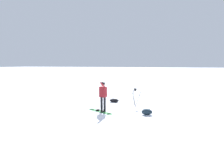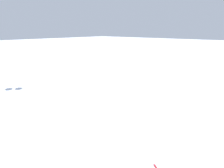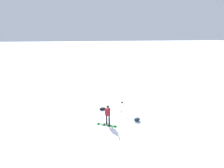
{
  "view_description": "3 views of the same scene",
  "coord_description": "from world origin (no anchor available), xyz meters",
  "views": [
    {
      "loc": [
        10.65,
        3.37,
        2.82
      ],
      "look_at": [
        0.76,
        0.08,
        1.67
      ],
      "focal_mm": 29.02,
      "sensor_mm": 36.0,
      "label": 1
    },
    {
      "loc": [
        -0.71,
        4.87,
        7.63
      ],
      "look_at": [
        4.11,
        -0.75,
        4.98
      ],
      "focal_mm": 24.13,
      "sensor_mm": 36.0,
      "label": 2
    },
    {
      "loc": [
        12.18,
        -2.11,
        7.45
      ],
      "look_at": [
        3.76,
        -0.66,
        4.65
      ],
      "focal_mm": 24.73,
      "sensor_mm": 36.0,
      "label": 3
    }
  ],
  "objects": []
}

